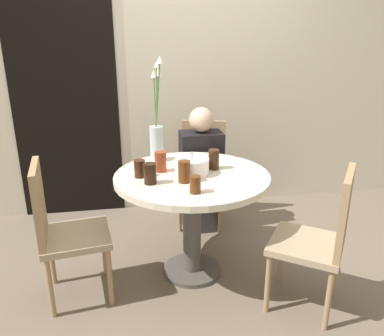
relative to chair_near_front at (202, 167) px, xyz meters
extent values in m
plane|color=#6B5B4C|center=(-0.23, -0.80, -0.50)|extent=(16.00, 16.00, 0.00)
cube|color=beige|center=(-0.23, 0.40, 0.80)|extent=(8.00, 0.05, 2.60)
cube|color=black|center=(-1.15, 0.37, 0.53)|extent=(0.90, 0.01, 2.05)
cylinder|color=beige|center=(-0.23, -0.80, 0.22)|extent=(1.00, 1.00, 0.04)
cylinder|color=#4C4742|center=(-0.23, -0.80, -0.14)|extent=(0.12, 0.12, 0.67)
cylinder|color=#4C4742|center=(-0.23, -0.80, -0.48)|extent=(0.40, 0.40, 0.03)
cube|color=#9E896B|center=(-0.02, -0.08, -0.09)|extent=(0.50, 0.50, 0.04)
cube|color=#997A51|center=(0.03, 0.10, 0.16)|extent=(0.37, 0.14, 0.46)
cylinder|color=#997A51|center=(-0.23, -0.19, -0.30)|extent=(0.03, 0.03, 0.39)
cylinder|color=#997A51|center=(0.09, -0.29, -0.30)|extent=(0.03, 0.03, 0.39)
cylinder|color=#997A51|center=(-0.14, 0.13, -0.30)|extent=(0.03, 0.03, 0.39)
cylinder|color=#997A51|center=(0.19, 0.04, -0.30)|extent=(0.03, 0.03, 0.39)
cube|color=#9E896B|center=(-0.98, -0.91, -0.09)|extent=(0.45, 0.45, 0.04)
cube|color=#997A51|center=(-1.16, -0.93, 0.16)|extent=(0.09, 0.38, 0.46)
cylinder|color=#997A51|center=(-0.78, -1.05, -0.30)|extent=(0.03, 0.03, 0.39)
cylinder|color=#997A51|center=(-0.83, -0.71, -0.30)|extent=(0.03, 0.03, 0.39)
cylinder|color=#997A51|center=(-1.12, -1.10, -0.30)|extent=(0.03, 0.03, 0.39)
cylinder|color=#997A51|center=(-1.17, -0.76, -0.30)|extent=(0.03, 0.03, 0.39)
cube|color=#9E896B|center=(0.37, -1.24, -0.09)|extent=(0.56, 0.56, 0.04)
cube|color=#997A51|center=(0.52, -1.35, 0.16)|extent=(0.25, 0.33, 0.46)
cylinder|color=#997A51|center=(0.34, -1.00, -0.30)|extent=(0.03, 0.03, 0.39)
cylinder|color=#997A51|center=(0.14, -1.28, -0.30)|extent=(0.03, 0.03, 0.39)
cylinder|color=#997A51|center=(0.61, -1.20, -0.30)|extent=(0.03, 0.03, 0.39)
cylinder|color=#997A51|center=(0.41, -1.48, -0.30)|extent=(0.03, 0.03, 0.39)
cylinder|color=white|center=(-0.23, -0.79, 0.29)|extent=(0.22, 0.22, 0.10)
cylinder|color=#E54C4C|center=(-0.23, -0.79, 0.37)|extent=(0.01, 0.01, 0.04)
cylinder|color=#B2C6C1|center=(-0.43, -0.48, 0.36)|extent=(0.10, 0.10, 0.25)
cylinder|color=#4C7538|center=(-0.41, -0.52, 0.71)|extent=(0.04, 0.09, 0.45)
cone|color=silver|center=(-0.40, -0.56, 0.94)|extent=(0.05, 0.05, 0.05)
cylinder|color=#4C7538|center=(-0.43, -0.44, 0.66)|extent=(0.01, 0.07, 0.35)
cone|color=silver|center=(-0.43, -0.41, 0.84)|extent=(0.04, 0.04, 0.05)
cylinder|color=#4C7538|center=(-0.41, -0.41, 0.67)|extent=(0.04, 0.13, 0.36)
cone|color=silver|center=(-0.40, -0.35, 0.85)|extent=(0.05, 0.05, 0.06)
cylinder|color=#4C7538|center=(-0.42, -0.44, 0.69)|extent=(0.03, 0.07, 0.42)
cone|color=silver|center=(-0.41, -0.41, 0.90)|extent=(0.04, 0.04, 0.04)
cylinder|color=white|center=(-0.25, -0.57, 0.24)|extent=(0.18, 0.18, 0.01)
cylinder|color=#33190C|center=(-0.57, -0.79, 0.29)|extent=(0.07, 0.07, 0.11)
cylinder|color=#33190C|center=(-0.07, -0.73, 0.30)|extent=(0.07, 0.07, 0.13)
cylinder|color=maroon|center=(-0.43, -0.71, 0.30)|extent=(0.08, 0.08, 0.13)
cylinder|color=#51280F|center=(-0.27, -1.11, 0.29)|extent=(0.06, 0.06, 0.10)
cylinder|color=black|center=(-0.51, -0.92, 0.30)|extent=(0.08, 0.08, 0.13)
cylinder|color=#51280F|center=(-0.31, -0.93, 0.31)|extent=(0.07, 0.07, 0.14)
cube|color=#383333|center=(-0.05, -0.15, -0.28)|extent=(0.31, 0.24, 0.43)
cube|color=black|center=(-0.05, -0.15, 0.14)|extent=(0.34, 0.24, 0.42)
sphere|color=#D1A889|center=(-0.05, -0.15, 0.45)|extent=(0.20, 0.20, 0.20)
camera|label=1|loc=(-0.63, -3.03, 1.06)|focal=35.00mm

